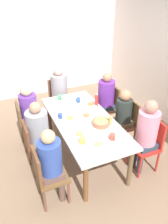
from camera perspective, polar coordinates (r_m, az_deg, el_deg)
name	(u,v)px	position (r m, az deg, el deg)	size (l,w,h in m)	color
ground_plane	(84,155)	(4.14, 0.00, -10.77)	(6.57, 6.57, 0.00)	#836952
wall_left	(39,44)	(5.93, -11.29, 16.38)	(0.12, 4.35, 2.60)	silver
dining_table	(84,124)	(3.72, 0.00, -3.06)	(1.95, 0.91, 0.76)	silver
chair_0	(35,145)	(3.64, -12.26, -8.08)	(0.40, 0.40, 0.90)	brown
person_0	(39,131)	(3.51, -11.28, -4.76)	(0.33, 0.33, 1.25)	brown
chair_1	(46,174)	(3.16, -9.54, -15.07)	(0.40, 0.40, 0.90)	brown
person_1	(51,161)	(3.03, -8.20, -11.97)	(0.31, 0.31, 1.20)	brown
chair_2	(109,105)	(4.63, 6.28, 1.81)	(0.40, 0.40, 0.90)	brown
person_2	(106,96)	(4.48, 5.44, 3.96)	(0.32, 0.32, 1.21)	#2F3D50
chair_3	(59,98)	(4.90, -6.33, 3.62)	(0.40, 0.40, 0.90)	brown
person_3	(60,89)	(4.72, -6.16, 5.70)	(0.33, 0.33, 1.24)	#3B4144
chair_4	(126,121)	(4.16, 10.60, -2.27)	(0.40, 0.40, 0.90)	brown
person_4	(123,114)	(4.03, 9.72, -0.59)	(0.30, 0.30, 1.14)	#595445
chair_5	(26,123)	(4.16, -14.26, -2.76)	(0.40, 0.40, 0.90)	brown
person_5	(30,111)	(4.05, -13.44, 0.27)	(0.30, 0.30, 1.25)	#2F384D
chair_6	(149,142)	(3.75, 15.96, -7.28)	(0.40, 0.40, 0.90)	red
person_6	(147,131)	(3.56, 15.41, -4.54)	(0.32, 0.32, 1.27)	#2C3C43
plate_0	(80,134)	(3.34, -1.12, -5.61)	(0.21, 0.21, 0.04)	silver
plate_1	(99,145)	(3.16, 3.68, -8.23)	(0.22, 0.22, 0.04)	white
plate_2	(86,116)	(3.76, 0.54, -0.93)	(0.21, 0.21, 0.04)	white
plate_3	(70,118)	(3.70, -3.49, -1.57)	(0.22, 0.22, 0.04)	beige
plate_4	(91,104)	(4.09, 1.68, 1.92)	(0.22, 0.22, 0.04)	silver
bowl_0	(101,122)	(3.55, 4.27, -2.58)	(0.28, 0.28, 0.09)	#955E45
cup_0	(83,141)	(3.18, -0.37, -7.16)	(0.12, 0.09, 0.09)	#E0C84E
cup_1	(60,97)	(4.28, -6.09, 3.69)	(0.11, 0.08, 0.09)	#4D9566
cup_2	(60,116)	(3.72, -5.95, -0.98)	(0.11, 0.07, 0.08)	#3851A1
cup_3	(78,100)	(4.16, -1.46, 3.04)	(0.11, 0.07, 0.09)	#375A9A
cup_4	(112,137)	(3.26, 7.12, -6.17)	(0.12, 0.08, 0.09)	#CE4C3D
bottle_0	(97,100)	(4.03, 3.17, 3.07)	(0.06, 0.06, 0.24)	red
bottle_1	(110,120)	(3.55, 6.63, -1.92)	(0.05, 0.05, 0.19)	tan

